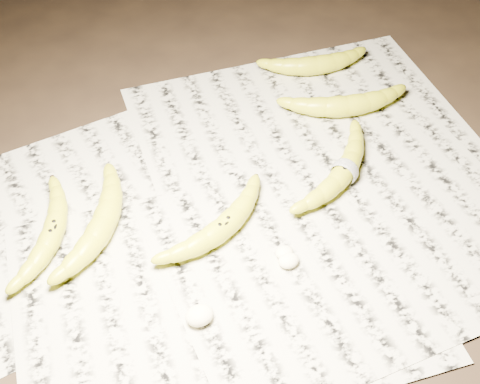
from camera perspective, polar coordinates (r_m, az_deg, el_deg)
name	(u,v)px	position (r m, az deg, el deg)	size (l,w,h in m)	color
ground	(249,220)	(1.01, 0.80, -2.39)	(3.00, 3.00, 0.00)	black
newspaper_patch	(240,212)	(1.01, -0.01, -1.76)	(0.90, 0.70, 0.01)	#B3B099
banana_left_a	(52,231)	(1.00, -15.74, -3.23)	(0.19, 0.05, 0.03)	gold
banana_left_b	(103,222)	(0.99, -11.63, -2.53)	(0.20, 0.06, 0.04)	gold
banana_center	(223,226)	(0.97, -1.46, -2.92)	(0.19, 0.06, 0.04)	gold
banana_taped	(345,170)	(1.06, 8.92, 1.87)	(0.21, 0.06, 0.03)	gold
banana_upper_a	(347,104)	(1.18, 9.10, 7.41)	(0.20, 0.06, 0.04)	gold
banana_upper_b	(316,64)	(1.27, 6.48, 10.83)	(0.18, 0.06, 0.04)	gold
measuring_tape	(345,170)	(1.06, 8.92, 1.87)	(0.04, 0.04, 0.00)	white
flesh_chunk_a	(199,314)	(0.88, -3.49, -10.33)	(0.04, 0.03, 0.02)	#FFF0C5
flesh_chunk_b	(289,259)	(0.94, 4.18, -5.71)	(0.03, 0.03, 0.02)	#FFF0C5
flesh_chunk_c	(284,251)	(0.95, 3.82, -5.01)	(0.03, 0.02, 0.02)	#FFF0C5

